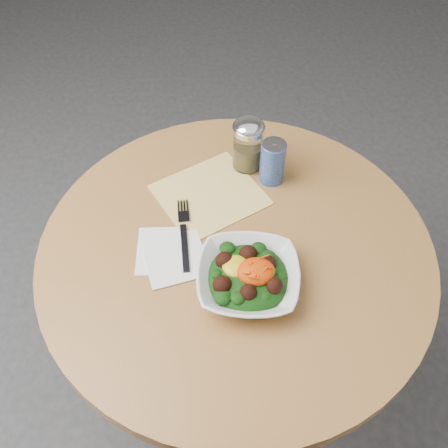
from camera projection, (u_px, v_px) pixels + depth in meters
name	position (u px, v px, depth m)	size (l,w,h in m)	color
ground	(232.00, 376.00, 1.71)	(6.00, 6.00, 0.00)	#303033
table	(235.00, 291.00, 1.29)	(0.90, 0.90, 0.75)	black
cloth_napkin	(210.00, 195.00, 1.23)	(0.24, 0.22, 0.00)	#E3A10B
paper_napkins	(171.00, 254.00, 1.12)	(0.17, 0.18, 0.00)	white
salad_bowl	(248.00, 277.00, 1.04)	(0.25, 0.25, 0.08)	silver
fork	(184.00, 232.00, 1.15)	(0.03, 0.21, 0.00)	black
spice_shaker	(248.00, 145.00, 1.24)	(0.08, 0.08, 0.14)	silver
beverage_can	(272.00, 162.00, 1.22)	(0.06, 0.06, 0.12)	navy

